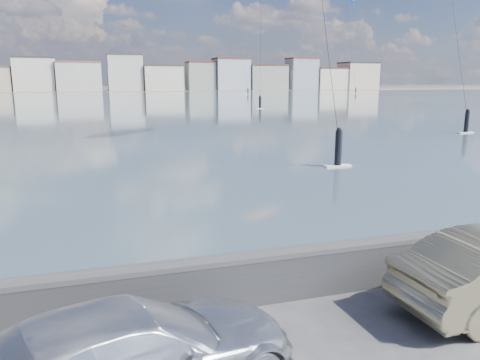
% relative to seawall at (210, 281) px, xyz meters
% --- Properties ---
extents(bay_water, '(500.00, 177.00, 0.00)m').
position_rel_seawall_xyz_m(bay_water, '(0.00, 88.80, -0.58)').
color(bay_water, '#39545A').
rests_on(bay_water, ground).
extents(far_shore_strip, '(500.00, 60.00, 0.00)m').
position_rel_seawall_xyz_m(far_shore_strip, '(0.00, 197.30, -0.57)').
color(far_shore_strip, '#4C473D').
rests_on(far_shore_strip, ground).
extents(seawall, '(400.00, 0.36, 1.08)m').
position_rel_seawall_xyz_m(seawall, '(0.00, 0.00, 0.00)').
color(seawall, '#28282B').
rests_on(seawall, ground).
extents(far_buildings, '(240.79, 13.26, 14.60)m').
position_rel_seawall_xyz_m(far_buildings, '(1.31, 183.30, 5.44)').
color(far_buildings, '#CCB293').
rests_on(far_buildings, ground).
extents(car_silver, '(5.24, 3.28, 1.41)m').
position_rel_seawall_xyz_m(car_silver, '(-1.67, -2.28, 0.13)').
color(car_silver, silver).
rests_on(car_silver, ground).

